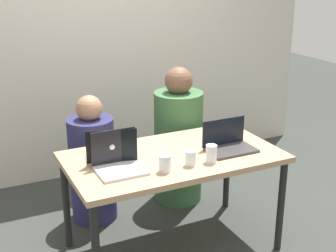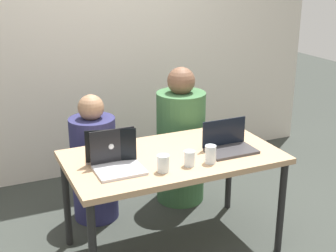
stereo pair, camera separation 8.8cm
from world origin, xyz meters
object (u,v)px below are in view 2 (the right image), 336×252
water_glass_right (210,155)px  water_glass_left (163,165)px  laptop_front_left (117,161)px  laptop_back_left (111,152)px  person_on_left (94,165)px  laptop_front_right (229,144)px  water_glass_center (189,159)px  person_on_right (181,143)px

water_glass_right → water_glass_left: (-0.33, 0.00, -0.00)m
laptop_front_left → laptop_back_left: (0.01, 0.17, -0.00)m
laptop_front_left → person_on_left: bearing=86.9°
laptop_front_right → laptop_back_left: (-0.79, 0.19, 0.01)m
laptop_back_left → water_glass_center: (0.43, -0.31, -0.01)m
person_on_left → laptop_front_left: person_on_left is taller
laptop_front_right → water_glass_right: size_ratio=2.83×
water_glass_right → water_glass_center: size_ratio=1.18×
person_on_right → laptop_front_right: size_ratio=3.49×
person_on_right → water_glass_center: bearing=50.9°
water_glass_right → water_glass_center: 0.15m
person_on_left → water_glass_left: (0.21, -0.88, 0.32)m
laptop_back_left → laptop_front_right: bearing=-179.4°
laptop_front_left → laptop_back_left: size_ratio=0.79×
person_on_right → water_glass_right: person_on_right is taller
laptop_front_right → water_glass_center: bearing=-161.9°
water_glass_center → laptop_front_left: bearing=162.1°
person_on_right → water_glass_left: person_on_right is taller
person_on_left → water_glass_left: 0.96m
water_glass_left → laptop_front_right: bearing=13.5°
laptop_front_right → laptop_back_left: 0.81m
person_on_right → water_glass_right: (-0.21, -0.89, 0.26)m
water_glass_left → laptop_back_left: bearing=126.1°
laptop_back_left → water_glass_center: bearing=158.0°
laptop_front_left → water_glass_left: 0.29m
person_on_right → laptop_front_left: size_ratio=3.96×
water_glass_right → water_glass_left: 0.33m
person_on_left → laptop_back_left: bearing=75.2°
water_glass_left → water_glass_right: bearing=-0.1°
laptop_front_right → water_glass_left: laptop_front_right is taller
person_on_left → laptop_front_left: 0.80m
person_on_left → water_glass_right: 1.09m
person_on_right → water_glass_center: size_ratio=11.66×
person_on_right → laptop_front_left: bearing=25.8°
laptop_back_left → water_glass_center: laptop_back_left is taller
person_on_left → laptop_back_left: person_on_left is taller
laptop_front_right → water_glass_left: size_ratio=3.11×
water_glass_center → laptop_front_right: bearing=18.2°
person_on_left → water_glass_center: person_on_left is taller
water_glass_left → person_on_right: bearing=58.3°
laptop_back_left → water_glass_left: 0.40m
laptop_front_right → water_glass_center: 0.38m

